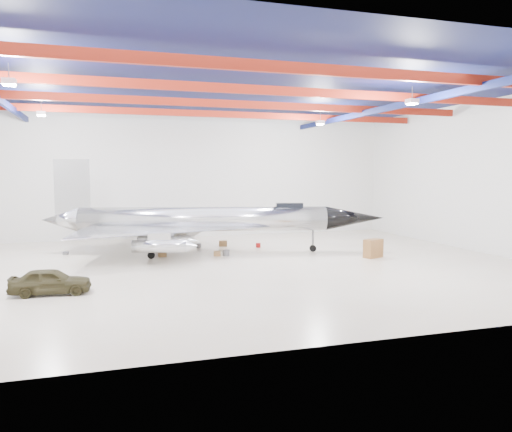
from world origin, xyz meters
name	(u,v)px	position (x,y,z in m)	size (l,w,h in m)	color
floor	(211,267)	(0.00, 0.00, 0.00)	(40.00, 40.00, 0.00)	beige
wall_back	(175,176)	(0.00, 15.00, 5.50)	(40.00, 40.00, 0.00)	silver
wall_right	(480,177)	(20.00, 0.00, 5.50)	(30.00, 30.00, 0.00)	silver
ceiling	(209,86)	(0.00, 0.00, 11.00)	(40.00, 40.00, 0.00)	#0A0F38
ceiling_structure	(209,97)	(0.00, 0.00, 10.32)	(39.50, 29.50, 1.08)	maroon
jet_aircraft	(204,223)	(0.65, 5.42, 2.21)	(24.46, 16.96, 6.75)	silver
jeep	(50,281)	(-8.78, -4.57, 0.63)	(1.49, 3.71, 1.27)	#342F1A
desk	(373,248)	(11.37, 0.06, 0.63)	(1.37, 0.69, 1.26)	brown
crate_ply	(162,254)	(-2.43, 4.67, 0.18)	(0.50, 0.40, 0.35)	olive
toolbox_red	(160,247)	(-2.20, 8.09, 0.16)	(0.45, 0.36, 0.32)	#A01010
engine_drum	(226,253)	(1.87, 3.66, 0.22)	(0.48, 0.48, 0.44)	#59595B
parts_bin	(223,243)	(2.73, 8.23, 0.22)	(0.64, 0.51, 0.45)	olive
crate_small	(66,253)	(-8.90, 7.55, 0.12)	(0.33, 0.26, 0.23)	#59595B
tool_chest	(258,245)	(5.21, 6.80, 0.17)	(0.38, 0.38, 0.34)	#A01010
oil_barrel	(217,254)	(1.26, 3.82, 0.17)	(0.49, 0.39, 0.34)	olive
spares_box	(199,246)	(0.74, 7.94, 0.17)	(0.39, 0.39, 0.35)	#59595B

